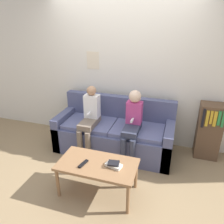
{
  "coord_description": "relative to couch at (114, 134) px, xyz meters",
  "views": [
    {
      "loc": [
        0.95,
        -2.64,
        2.16
      ],
      "look_at": [
        0.0,
        0.37,
        0.77
      ],
      "focal_mm": 35.0,
      "sensor_mm": 36.0,
      "label": 1
    }
  ],
  "objects": [
    {
      "name": "ground_plane",
      "position": [
        0.0,
        -0.51,
        -0.31
      ],
      "size": [
        10.0,
        10.0,
        0.0
      ],
      "primitive_type": "plane",
      "color": "#937A56"
    },
    {
      "name": "wall_back",
      "position": [
        -0.0,
        0.48,
        0.99
      ],
      "size": [
        8.0,
        0.06,
        2.6
      ],
      "color": "silver",
      "rests_on": "ground_plane"
    },
    {
      "name": "couch",
      "position": [
        0.0,
        0.0,
        0.0
      ],
      "size": [
        1.96,
        0.78,
        0.9
      ],
      "color": "#4C5175",
      "rests_on": "ground_plane"
    },
    {
      "name": "coffee_table",
      "position": [
        0.09,
        -1.04,
        0.1
      ],
      "size": [
        1.0,
        0.53,
        0.45
      ],
      "color": "#8E6642",
      "rests_on": "ground_plane"
    },
    {
      "name": "person_left",
      "position": [
        -0.37,
        -0.19,
        0.33
      ],
      "size": [
        0.24,
        0.54,
        1.14
      ],
      "color": "#756656",
      "rests_on": "ground_plane"
    },
    {
      "name": "person_right",
      "position": [
        0.34,
        -0.19,
        0.35
      ],
      "size": [
        0.24,
        0.54,
        1.14
      ],
      "color": "#33384C",
      "rests_on": "ground_plane"
    },
    {
      "name": "tv_remote",
      "position": [
        -0.07,
        -1.12,
        0.16
      ],
      "size": [
        0.08,
        0.17,
        0.02
      ],
      "rotation": [
        0.0,
        0.0,
        -0.22
      ],
      "color": "black",
      "rests_on": "coffee_table"
    },
    {
      "name": "book_stack",
      "position": [
        0.31,
        -1.04,
        0.17
      ],
      "size": [
        0.22,
        0.15,
        0.06
      ],
      "color": "silver",
      "rests_on": "coffee_table"
    },
    {
      "name": "bookshelf",
      "position": [
        1.51,
        0.28,
        0.16
      ],
      "size": [
        0.37,
        0.32,
        0.92
      ],
      "color": "brown",
      "rests_on": "ground_plane"
    }
  ]
}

